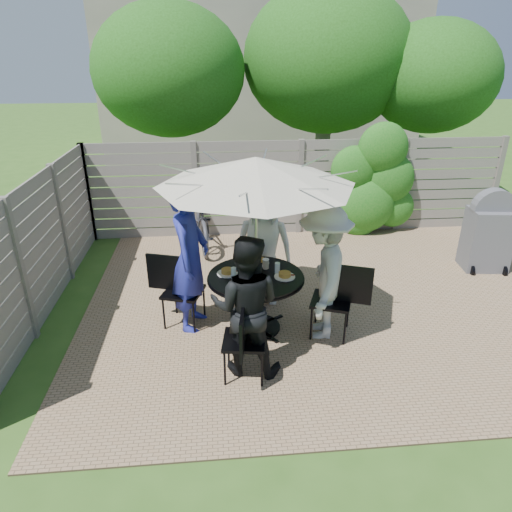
{
  "coord_description": "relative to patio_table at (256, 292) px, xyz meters",
  "views": [
    {
      "loc": [
        -1.64,
        -5.47,
        3.32
      ],
      "look_at": [
        -1.15,
        -0.22,
        0.96
      ],
      "focal_mm": 32.0,
      "sensor_mm": 36.0,
      "label": 1
    }
  ],
  "objects": [
    {
      "name": "glass_front",
      "position": [
        0.04,
        -0.28,
        0.31
      ],
      "size": [
        0.07,
        0.07,
        0.14
      ],
      "primitive_type": "cylinder",
      "color": "silver",
      "rests_on": "patio_table"
    },
    {
      "name": "coffee_cup",
      "position": [
        0.15,
        0.19,
        0.3
      ],
      "size": [
        0.08,
        0.08,
        0.12
      ],
      "primitive_type": "cylinder",
      "color": "#C6B293",
      "rests_on": "patio_table"
    },
    {
      "name": "glass_left",
      "position": [
        -0.28,
        -0.04,
        0.31
      ],
      "size": [
        0.07,
        0.07,
        0.14
      ],
      "primitive_type": "cylinder",
      "color": "silver",
      "rests_on": "patio_table"
    },
    {
      "name": "glass_right",
      "position": [
        0.28,
        0.04,
        0.31
      ],
      "size": [
        0.07,
        0.07,
        0.14
      ],
      "primitive_type": "cylinder",
      "color": "silver",
      "rests_on": "patio_table"
    },
    {
      "name": "person_front",
      "position": [
        -0.18,
        -0.81,
        0.27
      ],
      "size": [
        0.91,
        0.78,
        1.63
      ],
      "primitive_type": "imported",
      "rotation": [
        0.0,
        0.0,
        2.92
      ],
      "color": "black",
      "rests_on": "ground"
    },
    {
      "name": "chair_back",
      "position": [
        0.22,
        0.94,
        -0.26
      ],
      "size": [
        0.56,
        0.72,
        0.95
      ],
      "rotation": [
        0.0,
        0.0,
        4.45
      ],
      "color": "black",
      "rests_on": "ground"
    },
    {
      "name": "plate_back",
      "position": [
        0.08,
        0.35,
        0.26
      ],
      "size": [
        0.26,
        0.26,
        0.06
      ],
      "color": "white",
      "rests_on": "patio_table"
    },
    {
      "name": "plate_front",
      "position": [
        -0.08,
        -0.35,
        0.26
      ],
      "size": [
        0.26,
        0.26,
        0.06
      ],
      "color": "white",
      "rests_on": "patio_table"
    },
    {
      "name": "person_right",
      "position": [
        0.81,
        -0.18,
        0.32
      ],
      "size": [
        0.88,
        1.24,
        1.74
      ],
      "primitive_type": "imported",
      "rotation": [
        0.0,
        0.0,
        4.49
      ],
      "color": "#B4B3AE",
      "rests_on": "ground"
    },
    {
      "name": "patio_table",
      "position": [
        0.0,
        0.0,
        0.0
      ],
      "size": [
        1.43,
        1.43,
        0.78
      ],
      "rotation": [
        0.0,
        0.0,
        -0.22
      ],
      "color": "black",
      "rests_on": "ground"
    },
    {
      "name": "chair_front",
      "position": [
        -0.21,
        -0.94,
        -0.26
      ],
      "size": [
        0.52,
        0.71,
        0.95
      ],
      "rotation": [
        0.0,
        0.0,
        1.43
      ],
      "color": "black",
      "rests_on": "ground"
    },
    {
      "name": "plate_right",
      "position": [
        0.35,
        -0.08,
        0.26
      ],
      "size": [
        0.26,
        0.26,
        0.06
      ],
      "color": "white",
      "rests_on": "patio_table"
    },
    {
      "name": "bbq_grill",
      "position": [
        3.94,
        1.47,
        0.08
      ],
      "size": [
        0.73,
        0.6,
        1.37
      ],
      "rotation": [
        0.0,
        0.0,
        -0.13
      ],
      "color": "#545458",
      "rests_on": "ground"
    },
    {
      "name": "bicycle",
      "position": [
        -0.75,
        3.02,
        -0.02
      ],
      "size": [
        0.96,
        2.09,
        1.06
      ],
      "primitive_type": "imported",
      "rotation": [
        0.0,
        0.0,
        0.13
      ],
      "color": "#333338",
      "rests_on": "ground"
    },
    {
      "name": "person_back",
      "position": [
        0.18,
        0.81,
        0.29
      ],
      "size": [
        0.92,
        0.7,
        1.68
      ],
      "primitive_type": "imported",
      "rotation": [
        0.0,
        0.0,
        6.06
      ],
      "color": "silver",
      "rests_on": "ground"
    },
    {
      "name": "chair_left",
      "position": [
        -0.94,
        0.22,
        -0.25
      ],
      "size": [
        0.75,
        0.59,
        0.98
      ],
      "rotation": [
        0.0,
        0.0,
        5.97
      ],
      "color": "black",
      "rests_on": "ground"
    },
    {
      "name": "glass_back",
      "position": [
        -0.04,
        0.28,
        0.31
      ],
      "size": [
        0.07,
        0.07,
        0.14
      ],
      "primitive_type": "cylinder",
      "color": "silver",
      "rests_on": "patio_table"
    },
    {
      "name": "plate_left",
      "position": [
        -0.35,
        0.08,
        0.26
      ],
      "size": [
        0.26,
        0.26,
        0.06
      ],
      "color": "white",
      "rests_on": "patio_table"
    },
    {
      "name": "chair_right",
      "position": [
        0.94,
        -0.22,
        -0.25
      ],
      "size": [
        0.76,
        0.62,
        1.0
      ],
      "rotation": [
        0.0,
        0.0,
        2.78
      ],
      "color": "black",
      "rests_on": "ground"
    },
    {
      "name": "syrup_jug",
      "position": [
        -0.05,
        0.06,
        0.32
      ],
      "size": [
        0.09,
        0.09,
        0.16
      ],
      "primitive_type": "cylinder",
      "color": "#59280C",
      "rests_on": "patio_table"
    },
    {
      "name": "person_left",
      "position": [
        -0.81,
        0.18,
        0.42
      ],
      "size": [
        0.61,
        0.79,
        1.93
      ],
      "primitive_type": "imported",
      "rotation": [
        0.0,
        0.0,
        7.63
      ],
      "color": "#232A9B",
      "rests_on": "ground"
    },
    {
      "name": "umbrella",
      "position": [
        0.0,
        0.0,
        1.55
      ],
      "size": [
        2.79,
        2.79,
        2.26
      ],
      "rotation": [
        0.0,
        0.0,
        -0.22
      ],
      "color": "silver",
      "rests_on": "ground"
    },
    {
      "name": "backyard_envelope",
      "position": [
        1.26,
        10.71,
        2.06
      ],
      "size": [
        60.0,
        60.0,
        5.0
      ],
      "color": "#31571B",
      "rests_on": "ground"
    }
  ]
}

